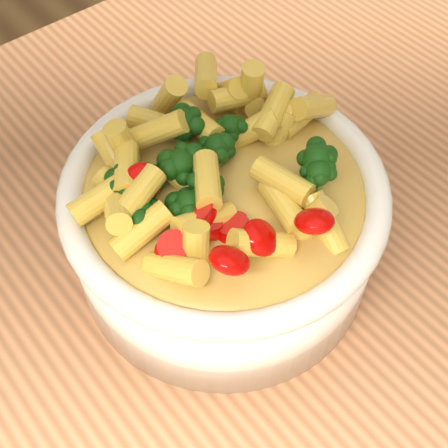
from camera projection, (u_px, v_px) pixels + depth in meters
table at (199, 327)px, 0.63m from camera, size 1.20×0.80×0.90m
serving_bowl at (224, 223)px, 0.51m from camera, size 0.26×0.26×0.11m
pasta_salad at (224, 167)px, 0.46m from camera, size 0.20×0.20×0.05m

